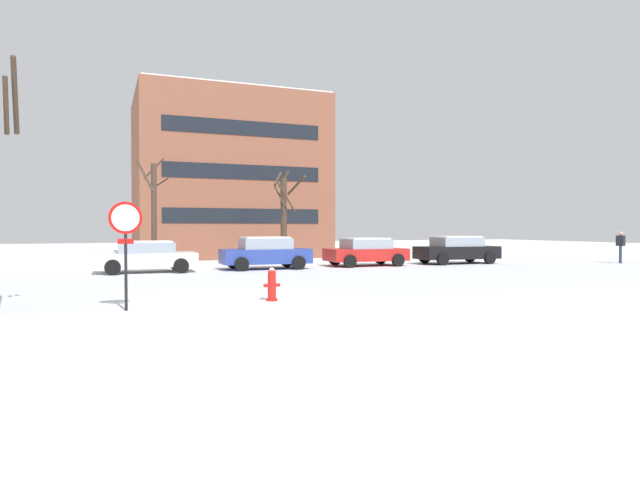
{
  "coord_description": "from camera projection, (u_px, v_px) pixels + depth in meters",
  "views": [
    {
      "loc": [
        -3.19,
        -14.86,
        1.93
      ],
      "look_at": [
        5.07,
        5.95,
        1.44
      ],
      "focal_mm": 30.59,
      "sensor_mm": 36.0,
      "label": 1
    }
  ],
  "objects": [
    {
      "name": "ground_plane",
      "position": [
        229.0,
        298.0,
        15.02
      ],
      "size": [
        120.0,
        120.0,
        0.0
      ],
      "primitive_type": "plane",
      "color": "white"
    },
    {
      "name": "road_surface",
      "position": [
        205.0,
        284.0,
        18.63
      ],
      "size": [
        80.0,
        9.75,
        0.0
      ],
      "color": "silver",
      "rests_on": "ground"
    },
    {
      "name": "stop_sign",
      "position": [
        126.0,
        234.0,
        12.72
      ],
      "size": [
        0.76,
        0.16,
        2.55
      ],
      "color": "black",
      "rests_on": "ground"
    },
    {
      "name": "fire_hydrant",
      "position": [
        272.0,
        284.0,
        14.43
      ],
      "size": [
        0.44,
        0.3,
        0.88
      ],
      "color": "red",
      "rests_on": "ground"
    },
    {
      "name": "parked_car_white",
      "position": [
        146.0,
        256.0,
        23.62
      ],
      "size": [
        4.24,
        2.19,
        1.37
      ],
      "color": "white",
      "rests_on": "ground"
    },
    {
      "name": "parked_car_blue",
      "position": [
        265.0,
        253.0,
        25.6
      ],
      "size": [
        4.16,
        2.1,
        1.52
      ],
      "color": "#283D93",
      "rests_on": "ground"
    },
    {
      "name": "parked_car_red",
      "position": [
        366.0,
        252.0,
        27.74
      ],
      "size": [
        4.09,
        2.21,
        1.43
      ],
      "color": "red",
      "rests_on": "ground"
    },
    {
      "name": "parked_car_black",
      "position": [
        457.0,
        250.0,
        29.47
      ],
      "size": [
        4.56,
        2.03,
        1.49
      ],
      "color": "black",
      "rests_on": "ground"
    },
    {
      "name": "pedestrian_crossing",
      "position": [
        621.0,
        245.0,
        29.92
      ],
      "size": [
        0.44,
        0.46,
        1.74
      ],
      "color": "#2D334C",
      "rests_on": "ground"
    },
    {
      "name": "tree_far_right",
      "position": [
        284.0,
        215.0,
        29.7
      ],
      "size": [
        1.65,
        1.68,
        5.11
      ],
      "color": "#423326",
      "rests_on": "ground"
    },
    {
      "name": "tree_far_left",
      "position": [
        154.0,
        211.0,
        26.87
      ],
      "size": [
        1.57,
        1.57,
        5.46
      ],
      "color": "#423326",
      "rests_on": "ground"
    },
    {
      "name": "building_far_left",
      "position": [
        227.0,
        178.0,
        37.61
      ],
      "size": [
        12.11,
        9.69,
        10.78
      ],
      "color": "brown",
      "rests_on": "ground"
    }
  ]
}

